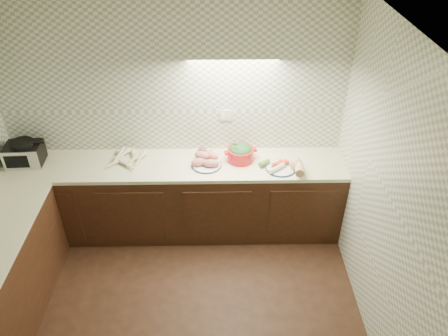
{
  "coord_description": "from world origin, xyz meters",
  "views": [
    {
      "loc": [
        0.46,
        -2.29,
        3.51
      ],
      "look_at": [
        0.52,
        1.25,
        1.02
      ],
      "focal_mm": 35.0,
      "sensor_mm": 36.0,
      "label": 1
    }
  ],
  "objects_px": {
    "veg_plate": "(287,165)",
    "sweet_potato_plate": "(206,160)",
    "onion_bowl": "(204,154)",
    "parsnip_pile": "(130,161)",
    "toaster_oven": "(24,153)",
    "dutch_oven": "(240,152)"
  },
  "relations": [
    {
      "from": "parsnip_pile",
      "to": "onion_bowl",
      "type": "height_order",
      "value": "onion_bowl"
    },
    {
      "from": "toaster_oven",
      "to": "dutch_oven",
      "type": "bearing_deg",
      "value": -2.43
    },
    {
      "from": "sweet_potato_plate",
      "to": "veg_plate",
      "type": "distance_m",
      "value": 0.84
    },
    {
      "from": "onion_bowl",
      "to": "veg_plate",
      "type": "relative_size",
      "value": 0.36
    },
    {
      "from": "dutch_oven",
      "to": "sweet_potato_plate",
      "type": "bearing_deg",
      "value": -177.73
    },
    {
      "from": "toaster_oven",
      "to": "parsnip_pile",
      "type": "bearing_deg",
      "value": -4.74
    },
    {
      "from": "toaster_oven",
      "to": "sweet_potato_plate",
      "type": "height_order",
      "value": "toaster_oven"
    },
    {
      "from": "onion_bowl",
      "to": "dutch_oven",
      "type": "distance_m",
      "value": 0.39
    },
    {
      "from": "parsnip_pile",
      "to": "onion_bowl",
      "type": "bearing_deg",
      "value": 7.71
    },
    {
      "from": "onion_bowl",
      "to": "sweet_potato_plate",
      "type": "bearing_deg",
      "value": -79.34
    },
    {
      "from": "toaster_oven",
      "to": "veg_plate",
      "type": "relative_size",
      "value": 0.79
    },
    {
      "from": "parsnip_pile",
      "to": "sweet_potato_plate",
      "type": "height_order",
      "value": "sweet_potato_plate"
    },
    {
      "from": "toaster_oven",
      "to": "parsnip_pile",
      "type": "relative_size",
      "value": 0.83
    },
    {
      "from": "sweet_potato_plate",
      "to": "onion_bowl",
      "type": "bearing_deg",
      "value": 100.66
    },
    {
      "from": "veg_plate",
      "to": "sweet_potato_plate",
      "type": "bearing_deg",
      "value": 173.73
    },
    {
      "from": "sweet_potato_plate",
      "to": "veg_plate",
      "type": "relative_size",
      "value": 0.68
    },
    {
      "from": "parsnip_pile",
      "to": "dutch_oven",
      "type": "bearing_deg",
      "value": 2.61
    },
    {
      "from": "onion_bowl",
      "to": "dutch_oven",
      "type": "relative_size",
      "value": 0.49
    },
    {
      "from": "parsnip_pile",
      "to": "veg_plate",
      "type": "bearing_deg",
      "value": -4.38
    },
    {
      "from": "dutch_oven",
      "to": "onion_bowl",
      "type": "bearing_deg",
      "value": 161.11
    },
    {
      "from": "parsnip_pile",
      "to": "toaster_oven",
      "type": "bearing_deg",
      "value": 178.12
    },
    {
      "from": "toaster_oven",
      "to": "onion_bowl",
      "type": "height_order",
      "value": "toaster_oven"
    }
  ]
}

